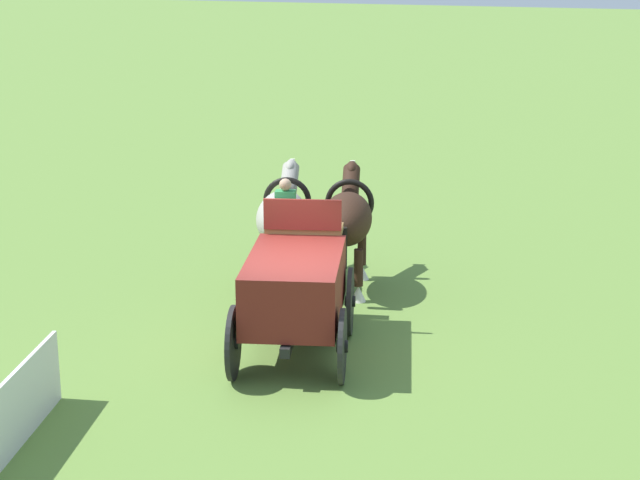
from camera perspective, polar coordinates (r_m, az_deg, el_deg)
ground_plane at (r=17.60m, az=-1.37°, el=-6.34°), size 220.00×220.00×0.00m
show_wagon at (r=17.33m, az=-1.36°, el=-2.54°), size 5.68×2.72×2.69m
draft_horse_near at (r=20.70m, az=-2.08°, el=1.23°), size 3.09×1.56×2.31m
draft_horse_off at (r=20.59m, az=1.51°, el=1.13°), size 3.00×1.54×2.30m
sponsor_banner at (r=14.89m, az=-16.39°, el=-8.98°), size 3.09×0.94×1.10m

